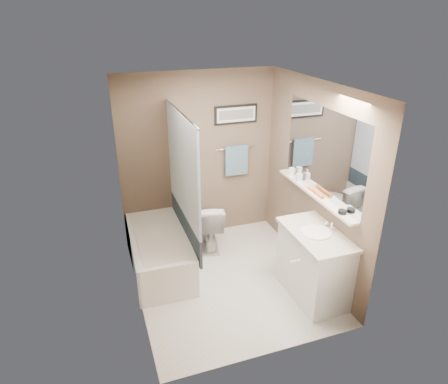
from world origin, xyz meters
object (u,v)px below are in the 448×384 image
object	(u,v)px
glass_jar	(291,172)
soap_bottle	(299,176)
bathtub	(159,251)
hair_brush_front	(318,194)
toilet	(209,224)
vanity	(314,265)
candle_bowl_near	(342,212)
hair_brush_back	(314,190)

from	to	relation	value
glass_jar	soap_bottle	size ratio (longest dim) A/B	0.69
bathtub	hair_brush_front	size ratio (longest dim) A/B	6.82
bathtub	toilet	world-z (taller)	toilet
bathtub	toilet	bearing A→B (deg)	23.43
bathtub	glass_jar	distance (m)	2.01
vanity	glass_jar	distance (m)	1.28
bathtub	hair_brush_front	world-z (taller)	hair_brush_front
candle_bowl_near	hair_brush_back	world-z (taller)	hair_brush_back
bathtub	toilet	distance (m)	0.82
candle_bowl_near	glass_jar	xyz separation A→B (m)	(0.00, 1.15, 0.03)
glass_jar	bathtub	bearing A→B (deg)	176.41
toilet	hair_brush_front	bearing A→B (deg)	144.75
toilet	vanity	xyz separation A→B (m)	(0.84, -1.42, 0.05)
soap_bottle	hair_brush_front	bearing A→B (deg)	-90.00
bathtub	vanity	xyz separation A→B (m)	(1.60, -1.12, 0.15)
candle_bowl_near	soap_bottle	bearing A→B (deg)	90.00
toilet	hair_brush_front	distance (m)	1.68
glass_jar	soap_bottle	distance (m)	0.20
hair_brush_back	glass_jar	size ratio (longest dim) A/B	2.20
candle_bowl_near	soap_bottle	size ratio (longest dim) A/B	0.62
hair_brush_back	soap_bottle	size ratio (longest dim) A/B	1.53
hair_brush_front	toilet	bearing A→B (deg)	133.65
candle_bowl_near	soap_bottle	world-z (taller)	soap_bottle
hair_brush_front	soap_bottle	size ratio (longest dim) A/B	1.53
toilet	soap_bottle	xyz separation A→B (m)	(1.02, -0.61, 0.84)
hair_brush_front	hair_brush_back	size ratio (longest dim) A/B	1.00
vanity	soap_bottle	size ratio (longest dim) A/B	6.25
vanity	soap_bottle	distance (m)	1.14
hair_brush_back	soap_bottle	world-z (taller)	soap_bottle
glass_jar	vanity	bearing A→B (deg)	-100.38
toilet	candle_bowl_near	world-z (taller)	candle_bowl_near
candle_bowl_near	soap_bottle	xyz separation A→B (m)	(0.00, 0.95, 0.05)
candle_bowl_near	glass_jar	size ratio (longest dim) A/B	0.90
candle_bowl_near	hair_brush_front	xyz separation A→B (m)	(0.00, 0.49, 0.00)
hair_brush_front	bathtub	bearing A→B (deg)	156.55
vanity	soap_bottle	xyz separation A→B (m)	(0.19, 0.81, 0.79)
vanity	hair_brush_front	xyz separation A→B (m)	(0.19, 0.35, 0.74)
vanity	hair_brush_front	world-z (taller)	hair_brush_front
hair_brush_front	soap_bottle	distance (m)	0.47
vanity	candle_bowl_near	size ratio (longest dim) A/B	10.00
glass_jar	candle_bowl_near	bearing A→B (deg)	-90.00
candle_bowl_near	bathtub	bearing A→B (deg)	144.79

